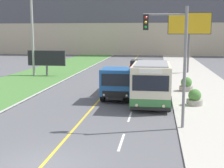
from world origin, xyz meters
TOP-DOWN VIEW (x-y plane):
  - ground_plane at (0.00, 0.00)m, footprint 300.00×300.00m
  - lane_marking_centre at (0.38, 2.37)m, footprint 2.88×140.00m
  - apartment_block_background at (0.00, 64.58)m, footprint 80.00×8.04m
  - city_bus at (3.96, 11.09)m, footprint 2.74×5.43m
  - dump_truck at (1.43, 12.97)m, footprint 2.46×6.87m
  - car_distant at (1.57, 31.18)m, footprint 1.80×4.30m
  - utility_pole_far at (-10.38, 24.80)m, footprint 1.80×0.28m
  - traffic_light_mast at (5.16, 5.72)m, footprint 2.28×0.32m
  - billboard_large at (8.23, 29.84)m, footprint 5.34×0.24m
  - billboard_small at (-8.77, 24.88)m, footprint 4.63×0.24m
  - planter_round_near at (7.00, 11.21)m, footprint 1.12×1.12m
  - planter_round_second at (6.90, 16.68)m, footprint 1.18×1.18m

SIDE VIEW (x-z plane):
  - ground_plane at x=0.00m, z-range 0.00..0.00m
  - lane_marking_centre at x=0.38m, z-range 0.00..0.01m
  - planter_round_near at x=7.00m, z-range 0.00..1.14m
  - planter_round_second at x=6.90m, z-range 0.00..1.22m
  - car_distant at x=1.57m, z-range -0.04..1.41m
  - dump_truck at x=1.43m, z-range 0.02..2.49m
  - city_bus at x=3.96m, z-range 0.02..3.04m
  - billboard_small at x=-8.77m, z-range 0.55..3.57m
  - traffic_light_mast at x=5.16m, z-range 0.85..7.29m
  - utility_pole_far at x=-10.38m, z-range 0.06..10.93m
  - billboard_large at x=8.23m, z-range 2.14..9.75m
  - apartment_block_background at x=0.00m, z-range 0.00..20.89m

